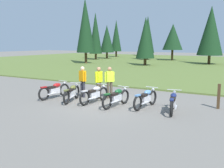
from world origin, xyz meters
name	(u,v)px	position (x,y,z in m)	size (l,w,h in m)	color
ground_plane	(106,104)	(0.00, 0.00, 0.00)	(140.00, 140.00, 0.00)	slate
grass_moorland	(208,64)	(0.00, 26.65, 0.05)	(80.00, 44.00, 0.10)	#5B7033
forest_treeline	(207,32)	(-0.83, 29.57, 4.47)	(43.78, 26.83, 8.96)	#47331E
motorcycle_red	(55,90)	(-3.07, -0.15, 0.44)	(0.62, 2.10, 0.88)	black
motorcycle_olive	(72,93)	(-1.81, -0.28, 0.44)	(0.84, 2.03, 0.88)	black
motorcycle_silver	(95,94)	(-0.63, -0.02, 0.44)	(0.62, 2.10, 0.88)	black
motorcycle_british_green	(116,97)	(0.66, -0.14, 0.44)	(0.62, 2.10, 0.88)	black
motorcycle_sky_blue	(146,98)	(1.92, 0.32, 0.44)	(0.62, 2.10, 0.88)	black
motorcycle_navy	(173,102)	(3.21, 0.18, 0.44)	(0.74, 2.07, 0.88)	black
rider_in_hivis_vest	(83,80)	(-1.93, 0.80, 0.95)	(0.53, 0.31, 1.67)	#2D2D38
rider_near_row_end	(99,81)	(-0.98, 0.94, 0.95)	(0.25, 0.55, 1.67)	#4C4233
rider_with_back_turned	(110,81)	(-0.55, 1.30, 0.95)	(0.40, 0.44, 1.67)	#4C4233
trail_marker_post	(219,96)	(4.79, 1.76, 0.56)	(0.12, 0.12, 1.12)	#47331E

